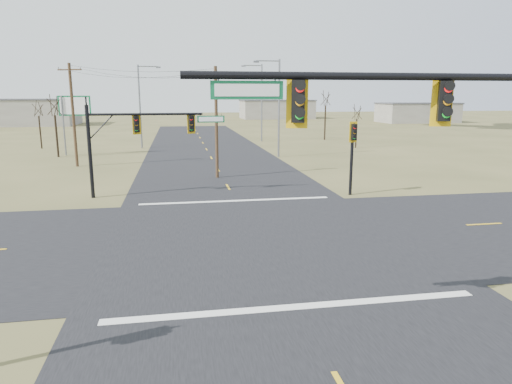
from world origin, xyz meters
TOP-DOWN VIEW (x-y plane):
  - ground at (0.00, 0.00)m, footprint 320.00×320.00m
  - road_ew at (0.00, 0.00)m, footprint 160.00×14.00m
  - road_ns at (0.00, 0.00)m, footprint 14.00×160.00m
  - stop_bar_near at (0.00, -7.50)m, footprint 12.00×0.40m
  - stop_bar_far at (0.00, 7.50)m, footprint 12.00×0.40m
  - mast_arm_near at (3.93, -9.10)m, footprint 11.06×0.57m
  - mast_arm_far at (-5.76, 10.11)m, footprint 8.82×0.56m
  - pedestal_signal_ne at (7.83, 7.97)m, footprint 0.61×0.54m
  - utility_pole_near at (-0.42, 16.09)m, footprint 2.15×0.25m
  - utility_pole_far at (-12.89, 24.34)m, footprint 2.22×0.85m
  - highway_sign at (-14.50, 33.07)m, footprint 3.47×0.38m
  - streetlight_a at (7.03, 27.67)m, footprint 2.87×0.38m
  - streetlight_b at (8.38, 45.10)m, footprint 3.04×0.43m
  - streetlight_c at (-7.74, 38.97)m, footprint 2.84×0.26m
  - bare_tree_a at (-16.30, 31.72)m, footprint 3.65×3.65m
  - bare_tree_b at (-20.37, 40.61)m, footprint 2.57×2.57m
  - bare_tree_c at (18.84, 34.54)m, footprint 3.01×3.01m
  - bare_tree_d at (18.36, 45.63)m, footprint 3.41×3.41m
  - warehouse_left at (-40.00, 90.00)m, footprint 28.00×14.00m
  - warehouse_mid at (25.00, 110.00)m, footprint 20.00×12.00m
  - warehouse_right at (55.00, 85.00)m, footprint 18.00×10.00m

SIDE VIEW (x-z plane):
  - ground at x=0.00m, z-range 0.00..0.00m
  - road_ew at x=0.00m, z-range 0.00..0.02m
  - road_ns at x=0.00m, z-range 0.00..0.02m
  - stop_bar_near at x=0.00m, z-range 0.03..0.03m
  - stop_bar_far at x=0.00m, z-range 0.03..0.03m
  - warehouse_right at x=55.00m, z-range 0.00..4.50m
  - warehouse_mid at x=25.00m, z-range 0.00..5.00m
  - warehouse_left at x=-40.00m, z-range 0.00..5.50m
  - pedestal_signal_ne at x=7.83m, z-range 1.05..5.96m
  - mast_arm_far at x=-5.76m, z-range 1.35..7.32m
  - bare_tree_c at x=18.84m, z-range 1.65..7.43m
  - highway_sign at x=-14.50m, z-range 1.32..7.84m
  - utility_pole_near at x=-0.42m, z-range 0.20..8.97m
  - utility_pole_far at x=-12.89m, z-range 0.19..9.61m
  - bare_tree_b at x=-20.37m, z-range 1.86..8.08m
  - mast_arm_near at x=3.93m, z-range 1.72..9.35m
  - bare_tree_a at x=-16.30m, z-range 2.05..9.08m
  - streetlight_c at x=-7.74m, z-range 0.63..10.87m
  - streetlight_a at x=7.03m, z-range 0.63..10.89m
  - streetlight_b at x=8.38m, z-range 0.67..11.54m
  - bare_tree_d at x=18.36m, z-range 2.34..9.99m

